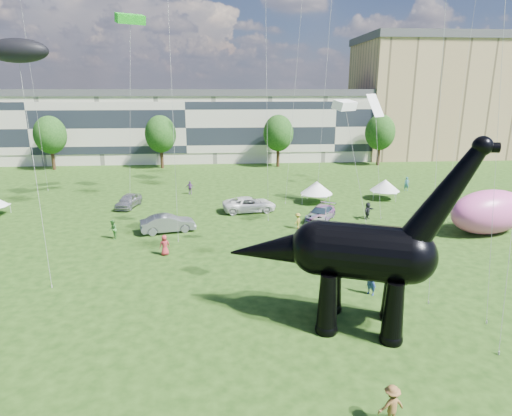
{
  "coord_description": "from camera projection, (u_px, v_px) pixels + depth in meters",
  "views": [
    {
      "loc": [
        -1.81,
        -20.72,
        12.98
      ],
      "look_at": [
        0.51,
        8.0,
        5.0
      ],
      "focal_mm": 30.0,
      "sensor_mm": 36.0,
      "label": 1
    }
  ],
  "objects": [
    {
      "name": "tree_mid_right",
      "position": [
        278.0,
        130.0,
        73.36
      ],
      "size": [
        5.2,
        5.2,
        9.44
      ],
      "color": "#382314",
      "rests_on": "ground"
    },
    {
      "name": "inflatable_pink",
      "position": [
        489.0,
        212.0,
        39.62
      ],
      "size": [
        9.04,
        6.1,
        4.13
      ],
      "primitive_type": "ellipsoid",
      "rotation": [
        0.0,
        0.0,
        0.26
      ],
      "color": "#DA55A3",
      "rests_on": "ground"
    },
    {
      "name": "gazebo_far",
      "position": [
        385.0,
        185.0,
        52.17
      ],
      "size": [
        4.51,
        4.51,
        2.46
      ],
      "rotation": [
        0.0,
        0.0,
        -0.35
      ],
      "color": "silver",
      "rests_on": "ground"
    },
    {
      "name": "car_dark",
      "position": [
        321.0,
        213.0,
        43.95
      ],
      "size": [
        4.38,
        5.28,
        1.44
      ],
      "primitive_type": "imported",
      "rotation": [
        0.0,
        0.0,
        -0.57
      ],
      "color": "#595960",
      "rests_on": "ground"
    },
    {
      "name": "dinosaur_sculpture",
      "position": [
        353.0,
        254.0,
        23.46
      ],
      "size": [
        13.58,
        6.81,
        11.31
      ],
      "rotation": [
        0.0,
        0.0,
        -0.36
      ],
      "color": "black",
      "rests_on": "ground"
    },
    {
      "name": "tree_mid_left",
      "position": [
        160.0,
        131.0,
        71.81
      ],
      "size": [
        5.2,
        5.2,
        9.44
      ],
      "color": "#382314",
      "rests_on": "ground"
    },
    {
      "name": "visitors",
      "position": [
        218.0,
        232.0,
        37.82
      ],
      "size": [
        50.82,
        41.04,
        1.86
      ],
      "color": "olive",
      "rests_on": "ground"
    },
    {
      "name": "gazebo_near",
      "position": [
        317.0,
        188.0,
        50.42
      ],
      "size": [
        4.95,
        4.95,
        2.62
      ],
      "rotation": [
        0.0,
        0.0,
        -0.41
      ],
      "color": "white",
      "rests_on": "ground"
    },
    {
      "name": "ground",
      "position": [
        258.0,
        334.0,
        23.5
      ],
      "size": [
        220.0,
        220.0,
        0.0
      ],
      "primitive_type": "plane",
      "color": "#16330C",
      "rests_on": "ground"
    },
    {
      "name": "tree_far_left",
      "position": [
        50.0,
        132.0,
        70.41
      ],
      "size": [
        5.2,
        5.2,
        9.44
      ],
      "color": "#382314",
      "rests_on": "ground"
    },
    {
      "name": "car_silver",
      "position": [
        128.0,
        201.0,
        48.67
      ],
      "size": [
        2.72,
        4.83,
        1.55
      ],
      "primitive_type": "imported",
      "rotation": [
        0.0,
        0.0,
        -0.2
      ],
      "color": "#AAAAAE",
      "rests_on": "ground"
    },
    {
      "name": "apartment_block",
      "position": [
        428.0,
        100.0,
        86.11
      ],
      "size": [
        28.0,
        18.0,
        22.0
      ],
      "primitive_type": "cube",
      "color": "tan",
      "rests_on": "ground"
    },
    {
      "name": "car_grey",
      "position": [
        168.0,
        223.0,
        40.26
      ],
      "size": [
        5.35,
        2.98,
        1.67
      ],
      "primitive_type": "imported",
      "rotation": [
        0.0,
        0.0,
        1.82
      ],
      "color": "gray",
      "rests_on": "ground"
    },
    {
      "name": "tree_far_right",
      "position": [
        380.0,
        129.0,
        74.76
      ],
      "size": [
        5.2,
        5.2,
        9.44
      ],
      "color": "#382314",
      "rests_on": "ground"
    },
    {
      "name": "car_white",
      "position": [
        249.0,
        204.0,
        47.02
      ],
      "size": [
        6.16,
        3.46,
        1.63
      ],
      "primitive_type": "imported",
      "rotation": [
        0.0,
        0.0,
        1.7
      ],
      "color": "white",
      "rests_on": "ground"
    },
    {
      "name": "terrace_row",
      "position": [
        188.0,
        128.0,
        80.84
      ],
      "size": [
        78.0,
        11.0,
        12.0
      ],
      "primitive_type": "cube",
      "color": "beige",
      "rests_on": "ground"
    }
  ]
}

